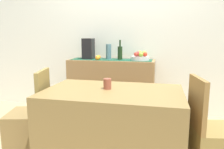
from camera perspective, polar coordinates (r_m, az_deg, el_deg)
The scene contains 20 objects.
ground_plane at distance 2.75m, azimuth -0.95°, elevation -17.26°, with size 6.40×6.40×0.02m, color tan.
room_wall_rear at distance 3.60m, azimuth 3.50°, elevation 11.64°, with size 6.40×0.06×2.70m, color silver.
sideboard_console at distance 3.47m, azimuth -0.18°, elevation -3.42°, with size 1.32×0.42×0.88m, color olive.
table_runner at distance 3.39m, azimuth -0.19°, elevation 3.89°, with size 1.24×0.32×0.01m, color #1A4B34.
fruit_bowl at distance 3.32m, azimuth 7.27°, elevation 4.22°, with size 0.28×0.28×0.06m, color silver.
apple_center at distance 3.22m, azimuth 7.51°, elevation 5.16°, with size 0.07×0.07×0.07m, color #8BB338.
apple_right at distance 3.26m, azimuth 6.23°, elevation 5.21°, with size 0.06×0.06×0.06m, color #B73529.
apple_rear at distance 3.32m, azimuth 6.75°, elevation 5.36°, with size 0.07×0.07×0.07m, color #A62E30.
apple_left at distance 3.36m, azimuth 8.34°, elevation 5.44°, with size 0.08×0.08×0.08m, color #85B23E.
apple_upper at distance 3.40m, azimuth 7.15°, elevation 5.49°, with size 0.08×0.08×0.08m, color gold.
apple_front at distance 3.29m, azimuth 8.57°, elevation 5.19°, with size 0.06×0.06×0.06m, color red.
wine_bottle at distance 3.36m, azimuth 2.08°, elevation 5.67°, with size 0.07×0.07×0.30m.
coffee_maker at distance 3.48m, azimuth -6.14°, elevation 6.62°, with size 0.16×0.18×0.32m, color black.
ceramic_vase at distance 3.39m, azimuth -0.90°, elevation 5.86°, with size 0.08×0.08×0.24m, color slate.
orange_loose_end at distance 3.33m, azimuth -3.76°, elevation 4.32°, with size 0.07×0.07×0.07m, color orange.
orange_loose_mid at distance 3.42m, azimuth -3.56°, elevation 4.46°, with size 0.07×0.07×0.07m, color orange.
dining_table at distance 2.20m, azimuth 0.22°, elevation -13.48°, with size 1.30×0.81×0.74m, color olive.
coffee_cup at distance 2.12m, azimuth -1.21°, elevation -2.43°, with size 0.08×0.08×0.10m, color brown.
chair_near_window at distance 2.59m, azimuth -20.49°, elevation -12.97°, with size 0.48×0.48×0.90m.
chair_by_corner at distance 2.25m, azimuth 24.63°, elevation -16.81°, with size 0.46×0.46×0.90m.
Camera 1 is at (0.58, -2.37, 1.25)m, focal length 35.30 mm.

